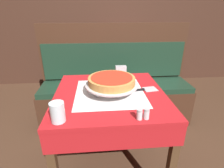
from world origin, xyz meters
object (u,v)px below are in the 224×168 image
at_px(water_glass_near, 58,112).
at_px(napkin_holder, 121,71).
at_px(dining_table_front, 110,105).
at_px(pizza_server, 141,90).
at_px(salt_shaker, 139,114).
at_px(pizza_pan_stand, 112,85).
at_px(pepper_shaker, 147,114).
at_px(dining_table_rear, 123,56).
at_px(booth_bench, 115,93).
at_px(condiment_caddy, 119,45).
at_px(deep_dish_pizza, 112,80).

distance_m(water_glass_near, napkin_holder, 0.83).
distance_m(dining_table_front, water_glass_near, 0.49).
relative_size(pizza_server, salt_shaker, 4.55).
relative_size(pizza_server, water_glass_near, 2.43).
bearing_deg(napkin_holder, pizza_pan_stand, -107.47).
xyz_separation_m(pizza_server, water_glass_near, (-0.55, -0.35, 0.05)).
bearing_deg(pepper_shaker, dining_table_rear, 85.35).
bearing_deg(booth_bench, water_glass_near, -111.64).
xyz_separation_m(pizza_server, salt_shaker, (-0.10, -0.37, 0.03)).
bearing_deg(dining_table_front, water_glass_near, -132.88).
xyz_separation_m(pizza_pan_stand, salt_shaker, (0.13, -0.34, -0.04)).
xyz_separation_m(pepper_shaker, napkin_holder, (-0.05, 0.72, 0.01)).
relative_size(napkin_holder, condiment_caddy, 0.60).
height_order(salt_shaker, condiment_caddy, condiment_caddy).
height_order(pizza_pan_stand, pepper_shaker, pizza_pan_stand).
bearing_deg(pizza_pan_stand, deep_dish_pizza, -63.43).
height_order(salt_shaker, napkin_holder, napkin_holder).
height_order(pizza_pan_stand, napkin_holder, napkin_holder).
xyz_separation_m(dining_table_front, deep_dish_pizza, (0.01, -0.01, 0.21)).
bearing_deg(salt_shaker, napkin_holder, 90.68).
bearing_deg(pepper_shaker, napkin_holder, 93.93).
relative_size(dining_table_front, condiment_caddy, 4.87).
distance_m(pizza_pan_stand, napkin_holder, 0.40).
xyz_separation_m(dining_table_front, dining_table_rear, (0.34, 1.56, -0.02)).
bearing_deg(water_glass_near, dining_table_front, 47.12).
bearing_deg(deep_dish_pizza, napkin_holder, 72.53).
height_order(dining_table_front, napkin_holder, napkin_holder).
distance_m(booth_bench, napkin_holder, 0.60).
bearing_deg(dining_table_rear, napkin_holder, -99.74).
distance_m(dining_table_front, pepper_shaker, 0.42).
distance_m(pizza_pan_stand, water_glass_near, 0.46).
bearing_deg(salt_shaker, pizza_pan_stand, 110.37).
bearing_deg(pizza_server, deep_dish_pizza, -172.77).
bearing_deg(pepper_shaker, deep_dish_pizza, 116.12).
relative_size(pizza_pan_stand, water_glass_near, 3.31).
distance_m(booth_bench, pepper_shaker, 1.20).
xyz_separation_m(booth_bench, deep_dish_pizza, (-0.11, -0.78, 0.49)).
bearing_deg(deep_dish_pizza, dining_table_front, 131.55).
height_order(pizza_pan_stand, condiment_caddy, condiment_caddy).
height_order(deep_dish_pizza, water_glass_near, deep_dish_pizza).
xyz_separation_m(deep_dish_pizza, water_glass_near, (-0.32, -0.32, -0.04)).
relative_size(dining_table_front, deep_dish_pizza, 2.41).
relative_size(booth_bench, deep_dish_pizza, 5.27).
distance_m(booth_bench, pizza_pan_stand, 0.91).
xyz_separation_m(pizza_pan_stand, pizza_server, (0.23, 0.03, -0.06)).
bearing_deg(dining_table_front, pepper_shaker, -63.19).
xyz_separation_m(dining_table_rear, pepper_shaker, (-0.16, -1.92, 0.16)).
distance_m(dining_table_rear, napkin_holder, 1.23).
height_order(dining_table_rear, napkin_holder, napkin_holder).
bearing_deg(deep_dish_pizza, condiment_caddy, 80.99).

